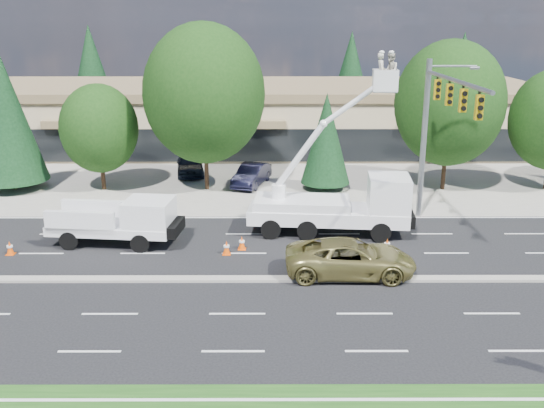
{
  "coord_description": "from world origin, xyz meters",
  "views": [
    {
      "loc": [
        1.31,
        -24.62,
        11.08
      ],
      "look_at": [
        1.38,
        3.7,
        2.4
      ],
      "focal_mm": 40.0,
      "sensor_mm": 36.0,
      "label": 1
    }
  ],
  "objects_px": {
    "utility_pickup": "(121,226)",
    "bucket_truck": "(344,197)",
    "signal_mast": "(436,119)",
    "minivan": "(350,258)"
  },
  "relations": [
    {
      "from": "utility_pickup",
      "to": "bucket_truck",
      "type": "distance_m",
      "value": 11.67
    },
    {
      "from": "signal_mast",
      "to": "bucket_truck",
      "type": "xyz_separation_m",
      "value": [
        -4.83,
        -0.92,
        -4.02
      ]
    },
    {
      "from": "signal_mast",
      "to": "utility_pickup",
      "type": "relative_size",
      "value": 1.56
    },
    {
      "from": "signal_mast",
      "to": "minivan",
      "type": "height_order",
      "value": "signal_mast"
    },
    {
      "from": "signal_mast",
      "to": "utility_pickup",
      "type": "distance_m",
      "value": 17.29
    },
    {
      "from": "utility_pickup",
      "to": "minivan",
      "type": "distance_m",
      "value": 11.89
    },
    {
      "from": "bucket_truck",
      "to": "minivan",
      "type": "distance_m",
      "value": 5.67
    },
    {
      "from": "utility_pickup",
      "to": "signal_mast",
      "type": "bearing_deg",
      "value": 14.91
    },
    {
      "from": "bucket_truck",
      "to": "utility_pickup",
      "type": "bearing_deg",
      "value": -167.02
    },
    {
      "from": "utility_pickup",
      "to": "bucket_truck",
      "type": "bearing_deg",
      "value": 14.0
    }
  ]
}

